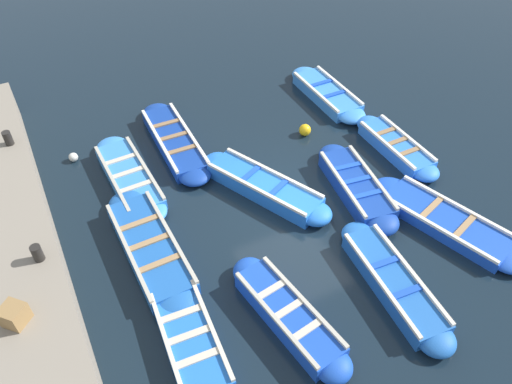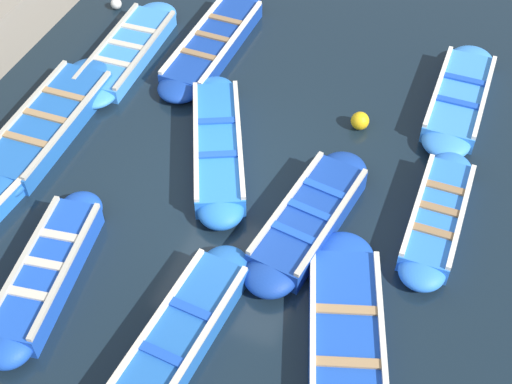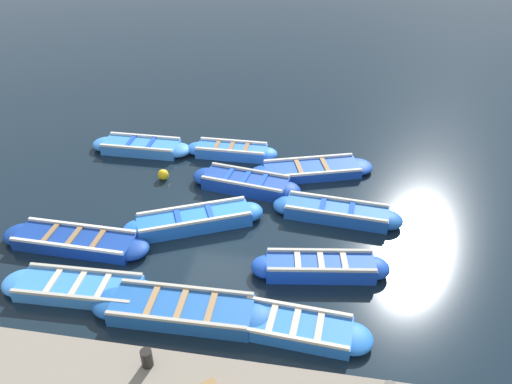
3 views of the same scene
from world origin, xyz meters
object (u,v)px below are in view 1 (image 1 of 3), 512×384
(boat_drifting, at_px, (129,177))
(boat_bow_out, at_px, (394,283))
(boat_alongside, at_px, (327,94))
(boat_broadside, at_px, (190,340))
(boat_outer_left, at_px, (151,248))
(boat_far_corner, at_px, (396,147))
(boat_inner_gap, at_px, (175,141))
(buoy_orange_near, at_px, (73,157))
(boat_stern_in, at_px, (264,187))
(boat_mid_row, at_px, (446,221))
(bollard_mid_north, at_px, (37,253))
(boat_near_quay, at_px, (288,315))
(buoy_yellow_far, at_px, (305,130))
(wooden_crate, at_px, (14,315))
(bollard_mid_south, at_px, (8,138))
(boat_centre, at_px, (356,186))

(boat_drifting, relative_size, boat_bow_out, 1.03)
(boat_alongside, relative_size, boat_broadside, 1.05)
(boat_outer_left, bearing_deg, boat_far_corner, 2.91)
(boat_inner_gap, height_order, buoy_orange_near, boat_inner_gap)
(boat_drifting, bearing_deg, buoy_orange_near, 125.92)
(boat_far_corner, height_order, boat_drifting, boat_far_corner)
(boat_stern_in, bearing_deg, boat_broadside, -136.42)
(boat_outer_left, relative_size, buoy_orange_near, 16.76)
(boat_mid_row, height_order, boat_stern_in, boat_stern_in)
(boat_alongside, height_order, boat_stern_in, boat_stern_in)
(boat_mid_row, distance_m, bollard_mid_north, 8.75)
(boat_near_quay, bearing_deg, boat_stern_in, 69.25)
(boat_stern_in, distance_m, buoy_yellow_far, 2.66)
(boat_drifting, relative_size, boat_stern_in, 0.99)
(boat_inner_gap, height_order, boat_broadside, boat_inner_gap)
(boat_near_quay, distance_m, wooden_crate, 4.85)
(bollard_mid_north, bearing_deg, boat_stern_in, 7.22)
(boat_drifting, bearing_deg, bollard_mid_south, 149.33)
(boat_broadside, bearing_deg, boat_alongside, 40.47)
(boat_near_quay, xyz_separation_m, boat_outer_left, (-1.81, 2.86, -0.03))
(boat_inner_gap, bearing_deg, boat_drifting, -151.11)
(boat_alongside, relative_size, buoy_yellow_far, 10.17)
(boat_far_corner, distance_m, boat_drifting, 7.07)
(boat_bow_out, distance_m, boat_mid_row, 2.34)
(boat_stern_in, xyz_separation_m, buoy_yellow_far, (2.14, 1.57, -0.03))
(boat_mid_row, bearing_deg, wooden_crate, 173.41)
(bollard_mid_north, height_order, buoy_yellow_far, bollard_mid_north)
(bollard_mid_north, bearing_deg, boat_alongside, 21.54)
(boat_bow_out, relative_size, wooden_crate, 9.42)
(boat_near_quay, bearing_deg, boat_far_corner, 31.68)
(boat_drifting, distance_m, bollard_mid_north, 3.67)
(boat_near_quay, relative_size, buoy_orange_near, 13.88)
(boat_stern_in, bearing_deg, buoy_yellow_far, 36.35)
(buoy_yellow_far, bearing_deg, boat_outer_left, -157.81)
(boat_inner_gap, distance_m, boat_bow_out, 6.90)
(boat_near_quay, relative_size, boat_stern_in, 0.89)
(boat_bow_out, distance_m, bollard_mid_north, 7.00)
(boat_near_quay, relative_size, boat_centre, 0.97)
(boat_outer_left, bearing_deg, bollard_mid_north, -177.47)
(boat_near_quay, xyz_separation_m, bollard_mid_south, (-3.89, 6.75, 1.05))
(boat_inner_gap, distance_m, bollard_mid_south, 4.08)
(wooden_crate, bearing_deg, boat_stern_in, 18.00)
(bollard_mid_south, bearing_deg, buoy_orange_near, 3.79)
(boat_near_quay, xyz_separation_m, wooden_crate, (-4.47, 1.55, 1.07))
(boat_mid_row, height_order, boat_outer_left, boat_outer_left)
(boat_inner_gap, bearing_deg, boat_bow_out, -70.59)
(boat_centre, bearing_deg, boat_inner_gap, 131.09)
(boat_alongside, distance_m, boat_bow_out, 7.13)
(boat_outer_left, bearing_deg, buoy_orange_near, 101.32)
(boat_drifting, height_order, boat_centre, boat_centre)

